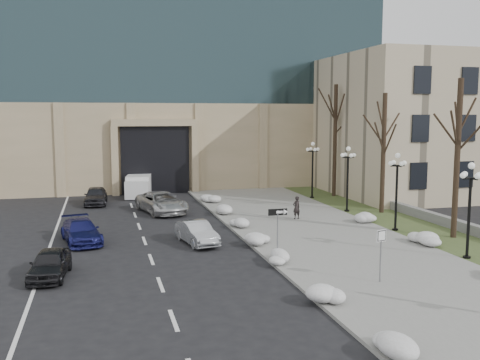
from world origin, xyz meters
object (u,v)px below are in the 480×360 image
Objects in this scene: car_b at (197,233)px; car_e at (96,196)px; box_truck at (139,186)px; lamppost_c at (348,170)px; lamppost_b at (397,181)px; car_a at (50,264)px; lamppost_d at (313,162)px; lamppost_a at (470,197)px; car_d at (162,203)px; pedestrian at (297,208)px; one_way_sign at (281,218)px; keep_sign at (381,244)px; car_c at (81,231)px.

car_e reaches higher than car_b.
lamppost_c reaches higher than box_truck.
car_b is 0.79× the size of lamppost_b.
lamppost_d reaches higher than car_a.
lamppost_d is at bearing 90.00° from lamppost_a.
pedestrian is (8.32, -5.14, 0.13)m from car_d.
one_way_sign is at bearing 49.75° from pedestrian.
car_d is 2.31× the size of keep_sign.
car_b is 0.63× the size of box_truck.
lamppost_b is at bearing -51.34° from car_d.
car_b is 1.61× the size of keep_sign.
car_e is 17.69m from lamppost_d.
keep_sign is 22.68m from lamppost_d.
car_a is 0.97× the size of car_b.
pedestrian is 16.71m from box_truck.
car_c is 12.73m from car_e.
keep_sign is at bearing -83.74° from car_d.
car_b is at bearing -75.90° from box_truck.
lamppost_a is (4.55, -11.19, 2.19)m from pedestrian.
lamppost_d is at bearing 90.00° from lamppost_b.
car_b is 17.86m from lamppost_d.
car_c is (1.11, 6.31, 0.01)m from car_a.
car_b is 0.79× the size of lamppost_d.
lamppost_d reaches higher than keep_sign.
lamppost_d is (8.86, 17.55, 0.93)m from one_way_sign.
lamppost_c is (0.00, 6.50, 0.00)m from lamppost_b.
car_d is 8.80m from box_truck.
car_b is 6.39m from car_c.
car_e is at bearing 129.47° from lamppost_a.
box_truck reaches higher than car_a.
lamppost_c is (4.55, 1.81, 2.19)m from pedestrian.
pedestrian reaches higher than car_b.
lamppost_c is at bearing 16.99° from car_b.
box_truck is at bearing 126.65° from lamppost_b.
car_e is (-5.37, 14.61, 0.08)m from car_b.
lamppost_d reaches higher than box_truck.
lamppost_a is at bearing 5.92° from keep_sign.
car_a is at bearing -128.40° from car_d.
pedestrian is at bearing 20.45° from car_b.
box_truck reaches higher than car_b.
pedestrian reaches higher than car_c.
lamppost_c is at bearing -28.48° from car_d.
lamppost_c is (19.30, 10.82, 2.45)m from car_a.
car_e reaches higher than car_c.
lamppost_b is at bearing -90.00° from lamppost_d.
one_way_sign is at bearing -128.72° from lamppost_c.
car_c is at bearing 123.13° from keep_sign.
car_d is at bearing 106.26° from one_way_sign.
lamppost_b is (0.00, 6.50, 0.00)m from lamppost_a.
one_way_sign is 1.11× the size of keep_sign.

